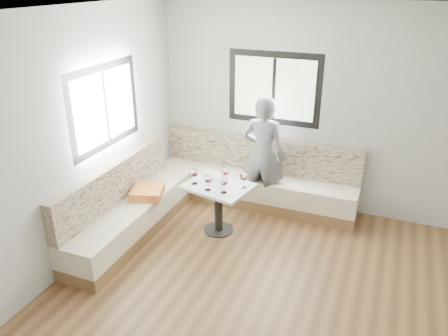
# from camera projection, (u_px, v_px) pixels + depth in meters

# --- Properties ---
(room) EXTENTS (5.01, 5.01, 2.81)m
(room) POSITION_uv_depth(u_px,v_px,m) (287.00, 189.00, 3.68)
(room) COLOR brown
(room) RESTS_ON ground
(banquette) EXTENTS (2.90, 2.80, 0.95)m
(banquette) POSITION_uv_depth(u_px,v_px,m) (203.00, 193.00, 5.95)
(banquette) COLOR brown
(banquette) RESTS_ON ground
(table) EXTENTS (0.92, 0.78, 0.66)m
(table) POSITION_uv_depth(u_px,v_px,m) (218.00, 197.00, 5.52)
(table) COLOR black
(table) RESTS_ON ground
(person) EXTENTS (0.62, 0.42, 1.65)m
(person) POSITION_uv_depth(u_px,v_px,m) (263.00, 155.00, 5.92)
(person) COLOR slate
(person) RESTS_ON ground
(olive_ramekin) EXTENTS (0.09, 0.09, 0.04)m
(olive_ramekin) POSITION_uv_depth(u_px,v_px,m) (210.00, 179.00, 5.56)
(olive_ramekin) COLOR white
(olive_ramekin) RESTS_ON table
(wine_glass_a) EXTENTS (0.10, 0.10, 0.21)m
(wine_glass_a) POSITION_uv_depth(u_px,v_px,m) (194.00, 173.00, 5.42)
(wine_glass_a) COLOR white
(wine_glass_a) RESTS_ON table
(wine_glass_b) EXTENTS (0.10, 0.10, 0.21)m
(wine_glass_b) POSITION_uv_depth(u_px,v_px,m) (208.00, 179.00, 5.26)
(wine_glass_b) COLOR white
(wine_glass_b) RESTS_ON table
(wine_glass_c) EXTENTS (0.10, 0.10, 0.21)m
(wine_glass_c) POSITION_uv_depth(u_px,v_px,m) (224.00, 182.00, 5.19)
(wine_glass_c) COLOR white
(wine_glass_c) RESTS_ON table
(wine_glass_d) EXTENTS (0.10, 0.10, 0.21)m
(wine_glass_d) POSITION_uv_depth(u_px,v_px,m) (225.00, 172.00, 5.45)
(wine_glass_d) COLOR white
(wine_glass_d) RESTS_ON table
(wine_glass_e) EXTENTS (0.10, 0.10, 0.21)m
(wine_glass_e) POSITION_uv_depth(u_px,v_px,m) (243.00, 176.00, 5.32)
(wine_glass_e) COLOR white
(wine_glass_e) RESTS_ON table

